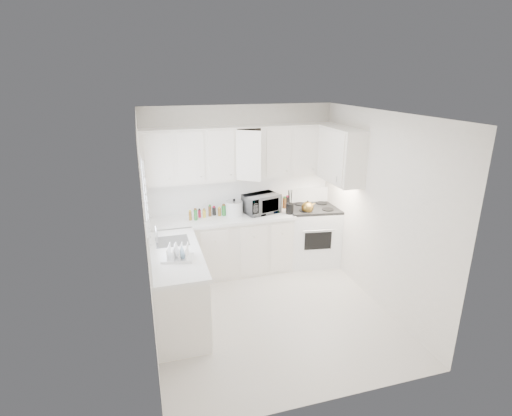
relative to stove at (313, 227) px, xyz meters
name	(u,v)px	position (x,y,z in m)	size (l,w,h in m)	color
floor	(271,312)	(-1.15, -1.27, -0.62)	(3.20, 3.20, 0.00)	silver
ceiling	(273,114)	(-1.15, -1.27, 1.98)	(3.20, 3.20, 0.00)	white
wall_back	(240,188)	(-1.15, 0.33, 0.68)	(3.00, 3.00, 0.00)	white
wall_front	(331,284)	(-1.15, -2.87, 0.68)	(3.00, 3.00, 0.00)	white
wall_left	(147,235)	(-2.65, -1.27, 0.68)	(3.20, 3.20, 0.00)	white
wall_right	(378,210)	(0.35, -1.27, 0.68)	(3.20, 3.20, 0.00)	white
window_blinds	(146,204)	(-2.63, -0.92, 0.93)	(0.06, 0.96, 1.06)	white
lower_cabinets_back	(222,247)	(-1.54, 0.03, -0.17)	(2.22, 0.60, 0.90)	white
lower_cabinets_left	(176,288)	(-2.35, -1.07, -0.17)	(0.60, 1.60, 0.90)	white
countertop_back	(221,219)	(-1.54, 0.02, 0.30)	(2.24, 0.64, 0.05)	white
countertop_left	(175,254)	(-2.34, -1.07, 0.30)	(0.64, 1.62, 0.05)	white
backsplash_back	(240,193)	(-1.15, 0.32, 0.60)	(2.98, 0.02, 0.55)	white
backsplash_left	(148,234)	(-2.64, -1.07, 0.60)	(0.02, 1.60, 0.55)	white
upper_cabinets_back	(243,178)	(-1.15, 0.17, 0.88)	(3.00, 0.33, 0.80)	white
upper_cabinets_right	(339,182)	(0.19, -0.45, 0.88)	(0.33, 0.90, 0.80)	white
sink	(172,233)	(-2.34, -0.72, 0.45)	(0.42, 0.38, 0.30)	gray
stove	(313,227)	(0.00, 0.00, 0.00)	(0.81, 0.66, 1.25)	white
tea_kettle	(307,207)	(-0.18, -0.16, 0.43)	(0.24, 0.20, 0.22)	olive
frying_pan	(319,204)	(0.18, 0.16, 0.34)	(0.27, 0.45, 0.04)	black
microwave	(261,202)	(-0.88, 0.05, 0.51)	(0.54, 0.30, 0.36)	gray
rice_cooker	(234,207)	(-1.32, 0.06, 0.46)	(0.26, 0.26, 0.26)	white
paper_towel	(246,203)	(-1.09, 0.19, 0.46)	(0.12, 0.12, 0.27)	white
utensil_crock	(290,201)	(-0.47, -0.13, 0.53)	(0.13, 0.13, 0.40)	black
dish_rack	(177,251)	(-2.32, -1.27, 0.42)	(0.36, 0.27, 0.20)	white
spice_left_0	(189,213)	(-2.00, 0.15, 0.39)	(0.06, 0.06, 0.13)	olive
spice_left_1	(195,215)	(-1.92, 0.06, 0.39)	(0.06, 0.06, 0.13)	#287830
spice_left_2	(199,212)	(-1.85, 0.15, 0.39)	(0.06, 0.06, 0.13)	#AE1737
spice_left_3	(205,214)	(-1.77, 0.06, 0.39)	(0.06, 0.06, 0.13)	gold
spice_left_4	(209,211)	(-1.70, 0.15, 0.39)	(0.06, 0.06, 0.13)	brown
spice_left_5	(215,213)	(-1.62, 0.06, 0.39)	(0.06, 0.06, 0.13)	black
spice_left_6	(218,210)	(-1.55, 0.15, 0.39)	(0.06, 0.06, 0.13)	olive
spice_left_7	(224,212)	(-1.47, 0.06, 0.39)	(0.06, 0.06, 0.13)	#287830
sauce_right_0	(277,202)	(-0.57, 0.19, 0.42)	(0.06, 0.06, 0.19)	#AE1737
sauce_right_1	(281,203)	(-0.51, 0.13, 0.42)	(0.06, 0.06, 0.19)	gold
sauce_right_2	(283,202)	(-0.46, 0.19, 0.42)	(0.06, 0.06, 0.19)	brown
sauce_right_3	(288,203)	(-0.40, 0.13, 0.42)	(0.06, 0.06, 0.19)	black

